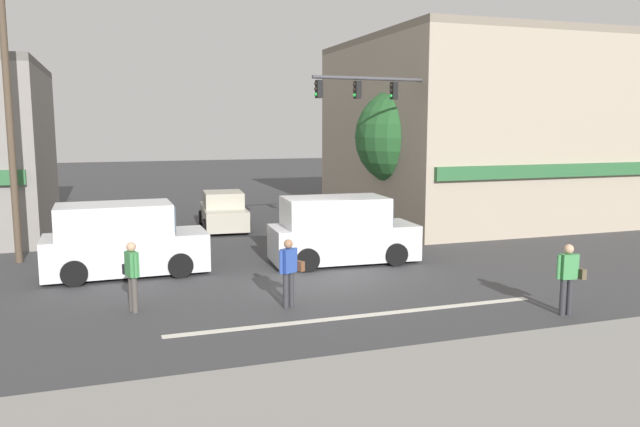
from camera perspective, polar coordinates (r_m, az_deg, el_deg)
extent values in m
plane|color=#3D3D3F|center=(17.77, -0.53, -6.12)|extent=(120.00, 120.00, 0.00)
cube|color=silver|center=(14.61, 3.83, -9.31)|extent=(9.00, 0.24, 0.01)
cube|color=gray|center=(10.46, 14.87, -16.47)|extent=(40.00, 5.00, 0.16)
cube|color=tan|center=(30.92, 15.11, 7.11)|extent=(12.74, 11.51, 7.90)
cube|color=#2D6638|center=(26.31, 22.11, 3.69)|extent=(12.10, 0.24, 0.50)
cube|color=gray|center=(31.13, 15.40, 14.67)|extent=(12.74, 11.51, 0.30)
cylinder|color=#4C3823|center=(26.79, 7.58, 1.17)|extent=(0.32, 0.32, 2.29)
sphere|color=#28602D|center=(26.60, 7.69, 6.96)|extent=(4.16, 4.16, 4.16)
cylinder|color=brown|center=(21.75, -26.49, 7.18)|extent=(0.22, 0.22, 8.66)
cylinder|color=brown|center=(28.99, 10.08, 8.03)|extent=(0.22, 0.22, 8.74)
cube|color=#473828|center=(29.26, 10.28, 15.83)|extent=(1.40, 0.12, 0.10)
cylinder|color=#47474C|center=(23.49, 10.26, 4.92)|extent=(0.18, 0.18, 6.20)
cylinder|color=#47474C|center=(22.28, 5.16, 12.18)|extent=(4.80, 0.47, 0.12)
cube|color=black|center=(22.60, 6.79, 11.08)|extent=(0.22, 0.25, 0.60)
sphere|color=black|center=(22.55, 6.52, 11.55)|extent=(0.12, 0.12, 0.12)
sphere|color=black|center=(22.54, 6.52, 11.09)|extent=(0.12, 0.12, 0.12)
sphere|color=green|center=(22.53, 6.51, 10.63)|extent=(0.12, 0.12, 0.12)
cube|color=black|center=(21.93, 3.45, 11.21)|extent=(0.22, 0.25, 0.60)
sphere|color=black|center=(21.88, 3.17, 11.69)|extent=(0.12, 0.12, 0.12)
sphere|color=black|center=(21.87, 3.16, 11.22)|extent=(0.12, 0.12, 0.12)
sphere|color=green|center=(21.86, 3.16, 10.75)|extent=(0.12, 0.12, 0.12)
cube|color=black|center=(21.33, -0.08, 11.31)|extent=(0.22, 0.25, 0.60)
sphere|color=black|center=(21.29, -0.39, 11.80)|extent=(0.12, 0.12, 0.12)
sphere|color=black|center=(21.28, -0.39, 11.32)|extent=(0.12, 0.12, 0.12)
sphere|color=green|center=(21.27, -0.39, 10.83)|extent=(0.12, 0.12, 0.12)
cube|color=silver|center=(19.13, -17.26, -3.43)|extent=(4.63, 1.92, 1.10)
cube|color=silver|center=(18.95, -18.29, -0.51)|extent=(3.23, 1.85, 0.90)
cube|color=#475666|center=(19.05, -13.42, -0.27)|extent=(0.09, 1.66, 0.76)
cylinder|color=black|center=(20.19, -13.30, -3.55)|extent=(0.72, 0.21, 0.72)
cylinder|color=black|center=(18.40, -12.64, -4.67)|extent=(0.72, 0.21, 0.72)
cylinder|color=black|center=(20.09, -21.42, -3.96)|extent=(0.72, 0.21, 0.72)
cylinder|color=black|center=(18.29, -21.57, -5.13)|extent=(0.72, 0.21, 0.72)
cube|color=silver|center=(19.87, 2.18, -2.63)|extent=(4.69, 2.08, 1.10)
cube|color=silver|center=(19.62, 1.36, 0.19)|extent=(3.29, 1.97, 0.90)
cube|color=#475666|center=(20.15, 5.77, 0.37)|extent=(0.15, 1.66, 0.76)
cylinder|color=black|center=(21.24, 5.08, -2.78)|extent=(0.73, 0.24, 0.72)
cylinder|color=black|center=(19.57, 6.99, -3.76)|extent=(0.73, 0.24, 0.72)
cylinder|color=black|center=(20.42, -2.44, -3.20)|extent=(0.73, 0.24, 0.72)
cylinder|color=black|center=(18.67, -1.13, -4.28)|extent=(0.73, 0.24, 0.72)
cube|color=#B7B29E|center=(26.59, -8.82, -0.22)|extent=(2.02, 4.22, 0.80)
cube|color=#B7B29E|center=(26.40, -8.83, 1.29)|extent=(1.71, 2.02, 0.64)
cube|color=#475666|center=(27.36, -9.03, 1.53)|extent=(1.44, 0.17, 0.54)
cylinder|color=black|center=(27.82, -10.81, -0.36)|extent=(0.23, 0.65, 0.64)
cylinder|color=black|center=(27.97, -7.33, -0.24)|extent=(0.23, 0.65, 0.64)
cylinder|color=black|center=(25.31, -10.45, -1.19)|extent=(0.23, 0.65, 0.64)
cylinder|color=black|center=(25.47, -6.63, -1.05)|extent=(0.23, 0.65, 0.64)
cylinder|color=#333338|center=(15.57, 21.31, -7.13)|extent=(0.14, 0.14, 0.86)
cylinder|color=#333338|center=(15.67, 21.85, -7.07)|extent=(0.14, 0.14, 0.86)
cube|color=#3F8C4C|center=(15.45, 21.72, -4.52)|extent=(0.38, 0.25, 0.58)
sphere|color=tan|center=(15.37, 21.80, -3.03)|extent=(0.22, 0.22, 0.22)
cylinder|color=#3F8C4C|center=(15.32, 20.98, -4.59)|extent=(0.09, 0.09, 0.56)
cylinder|color=#3F8C4C|center=(15.59, 22.45, -4.45)|extent=(0.09, 0.09, 0.56)
cube|color=brown|center=(15.64, 22.74, -5.08)|extent=(0.15, 0.29, 0.24)
cylinder|color=#4C4742|center=(15.33, -16.59, -7.14)|extent=(0.14, 0.14, 0.86)
cylinder|color=#4C4742|center=(15.50, -16.84, -6.99)|extent=(0.14, 0.14, 0.86)
cube|color=#3F8C4C|center=(15.24, -16.82, -4.45)|extent=(0.33, 0.41, 0.58)
sphere|color=tan|center=(15.16, -16.89, -2.94)|extent=(0.22, 0.22, 0.22)
cylinder|color=#3F8C4C|center=(15.03, -16.49, -4.62)|extent=(0.09, 0.09, 0.56)
cylinder|color=#3F8C4C|center=(15.46, -17.15, -4.29)|extent=(0.09, 0.09, 0.56)
cube|color=black|center=(15.59, -17.09, -4.84)|extent=(0.30, 0.21, 0.24)
cylinder|color=#333338|center=(15.09, -3.14, -7.05)|extent=(0.14, 0.14, 0.86)
cylinder|color=#333338|center=(15.21, -2.64, -6.92)|extent=(0.14, 0.14, 0.86)
cube|color=#2D4CA5|center=(14.98, -2.91, -4.33)|extent=(0.42, 0.36, 0.58)
sphere|color=#9E7051|center=(14.89, -2.92, -2.79)|extent=(0.22, 0.22, 0.22)
cylinder|color=#2D4CA5|center=(14.82, -3.59, -4.47)|extent=(0.09, 0.09, 0.56)
cylinder|color=#2D4CA5|center=(15.14, -2.25, -4.19)|extent=(0.09, 0.09, 0.56)
cube|color=brown|center=(15.20, -1.92, -4.80)|extent=(0.24, 0.30, 0.24)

